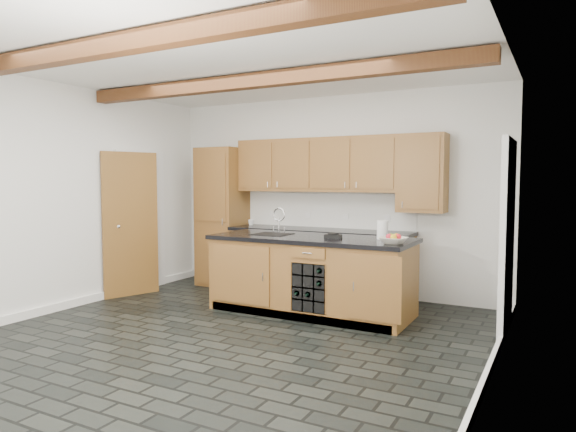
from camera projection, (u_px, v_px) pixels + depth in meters
name	position (u px, v px, depth m)	size (l,w,h in m)	color
ground	(230.00, 337.00, 5.26)	(5.00, 5.00, 0.00)	black
room_shell	(250.00, 188.00, 5.66)	(5.01, 5.00, 5.00)	white
back_cabinetry	(297.00, 224.00, 7.34)	(3.65, 0.62, 2.20)	brown
island	(311.00, 275.00, 6.22)	(2.48, 0.96, 0.93)	brown
faucet	(273.00, 231.00, 6.49)	(0.45, 0.40, 0.34)	black
kitchen_scale	(333.00, 236.00, 6.03)	(0.22, 0.15, 0.06)	black
fruit_bowl	(394.00, 240.00, 5.50)	(0.29, 0.29, 0.07)	beige
fruit_cluster	(394.00, 237.00, 5.50)	(0.16, 0.17, 0.07)	red
paper_towel	(382.00, 230.00, 5.91)	(0.13, 0.13, 0.22)	white
mug	(251.00, 222.00, 7.77)	(0.09, 0.09, 0.08)	white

